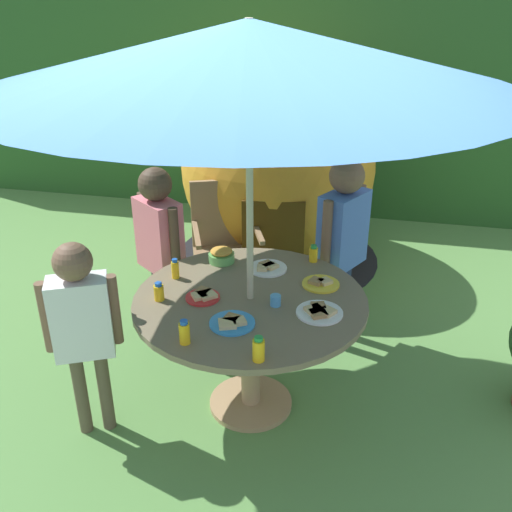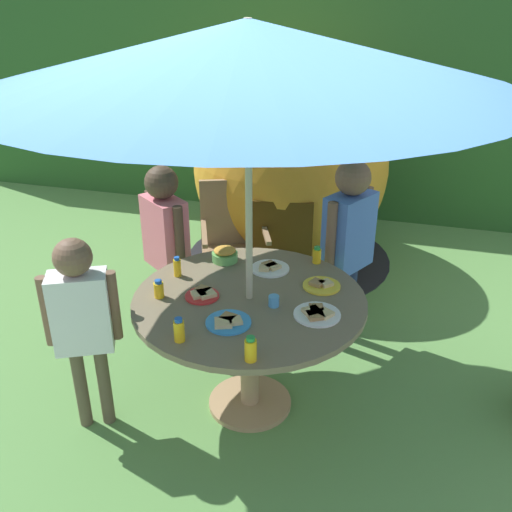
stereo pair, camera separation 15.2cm
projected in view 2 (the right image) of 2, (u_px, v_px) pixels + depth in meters
ground_plane at (250, 405)px, 3.39m from camera, size 10.00×10.00×0.02m
hedge_backdrop at (342, 108)px, 5.94m from camera, size 9.00×0.70×2.13m
garden_table at (250, 319)px, 3.12m from camera, size 1.27×1.27×0.73m
patio_umbrella at (248, 53)px, 2.52m from camera, size 2.47×2.47×2.13m
wooden_chair at (234, 241)px, 4.22m from camera, size 0.63×0.64×0.97m
dome_tent at (290, 167)px, 4.80m from camera, size 2.07×2.07×1.72m
child_in_blue_shirt at (349, 232)px, 3.61m from camera, size 0.32×0.40×1.31m
child_in_pink_shirt at (165, 233)px, 3.69m from camera, size 0.37×0.34×1.25m
child_in_white_shirt at (81, 312)px, 2.93m from camera, size 0.36×0.28×1.15m
snack_bowl at (225, 254)px, 3.45m from camera, size 0.16×0.16×0.09m
plate_far_right at (317, 314)px, 2.89m from camera, size 0.24×0.24×0.03m
plate_mid_right at (203, 294)px, 3.07m from camera, size 0.19×0.19×0.03m
plate_mid_left at (322, 285)px, 3.17m from camera, size 0.21×0.21×0.03m
plate_center_front at (228, 322)px, 2.83m from camera, size 0.23×0.23×0.03m
plate_near_left at (270, 268)px, 3.36m from camera, size 0.23×0.23×0.03m
juice_bottle_near_right at (177, 267)px, 3.27m from camera, size 0.04×0.04×0.12m
juice_bottle_far_left at (159, 289)px, 3.05m from camera, size 0.05×0.05×0.10m
juice_bottle_center_back at (251, 349)px, 2.54m from camera, size 0.06×0.06×0.12m
juice_bottle_front_edge at (317, 255)px, 3.42m from camera, size 0.05×0.05×0.11m
juice_bottle_back_edge at (179, 330)px, 2.68m from camera, size 0.05×0.05×0.12m
cup_near at (274, 301)px, 2.97m from camera, size 0.06×0.06×0.06m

